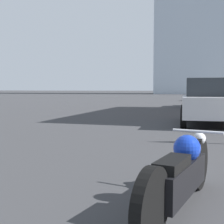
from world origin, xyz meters
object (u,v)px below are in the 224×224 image
(parked_car_silver, at_px, (207,102))
(parked_car_green, at_px, (208,92))
(motorcycle, at_px, (181,173))
(parked_car_red, at_px, (208,91))
(parked_car_white, at_px, (206,94))
(parked_car_black, at_px, (203,96))

(parked_car_silver, xyz_separation_m, parked_car_green, (-0.15, 35.33, 0.04))
(motorcycle, height_order, parked_car_red, parked_car_red)
(parked_car_silver, xyz_separation_m, parked_car_white, (-0.27, 22.54, -0.04))
(parked_car_green, bearing_deg, parked_car_white, -85.41)
(motorcycle, distance_m, parked_car_green, 43.55)
(motorcycle, bearing_deg, parked_car_silver, 99.65)
(parked_car_white, xyz_separation_m, parked_car_red, (0.11, 25.23, 0.06))
(parked_car_white, height_order, parked_car_green, parked_car_green)
(parked_car_black, xyz_separation_m, parked_car_white, (0.07, 11.26, -0.02))
(parked_car_white, relative_size, parked_car_green, 0.85)
(parked_car_white, bearing_deg, parked_car_green, 85.39)
(parked_car_silver, bearing_deg, parked_car_red, 85.84)
(parked_car_black, bearing_deg, parked_car_white, 87.50)
(motorcycle, relative_size, parked_car_green, 0.49)
(motorcycle, height_order, parked_car_silver, parked_car_silver)
(parked_car_silver, distance_m, parked_car_white, 22.54)
(parked_car_white, distance_m, parked_car_red, 25.23)
(parked_car_silver, distance_m, parked_car_red, 47.77)
(motorcycle, xyz_separation_m, parked_car_red, (0.03, 55.99, 0.45))
(parked_car_black, height_order, parked_car_white, parked_car_black)
(parked_car_silver, bearing_deg, motorcycle, -95.65)
(parked_car_silver, distance_m, parked_car_green, 35.33)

